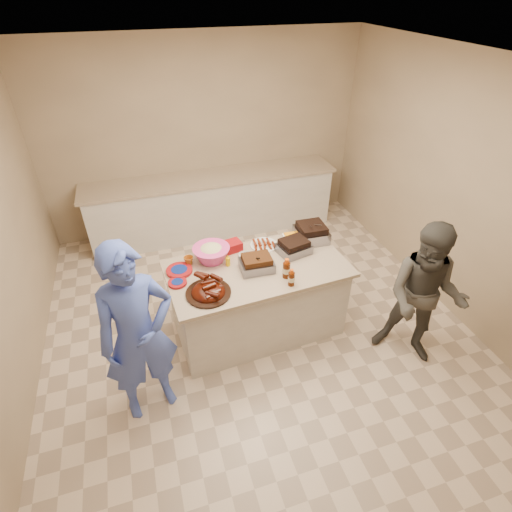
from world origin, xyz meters
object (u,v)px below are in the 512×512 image
object	(u,v)px
roasting_pan	(311,240)
bbq_bottle_a	(286,277)
island	(257,327)
mustard_bottle	(228,265)
plastic_cup	(189,264)
guest_blue	(154,401)
guest_gray	(406,352)
bbq_bottle_b	(291,285)
rib_platter	(209,294)
coleslaw_bowl	(212,260)

from	to	relation	value
roasting_pan	bbq_bottle_a	xyz separation A→B (m)	(-0.50, -0.54, 0.00)
island	mustard_bottle	size ratio (longest dim) A/B	14.35
island	mustard_bottle	world-z (taller)	mustard_bottle
plastic_cup	guest_blue	world-z (taller)	plastic_cup
guest_blue	guest_gray	xyz separation A→B (m)	(2.59, -0.20, 0.00)
roasting_pan	bbq_bottle_b	world-z (taller)	bbq_bottle_b
mustard_bottle	guest_blue	xyz separation A→B (m)	(-0.93, -0.73, -0.85)
rib_platter	plastic_cup	size ratio (longest dim) A/B	4.34
rib_platter	mustard_bottle	bearing A→B (deg)	52.99
bbq_bottle_a	guest_gray	distance (m)	1.56
roasting_pan	plastic_cup	bearing A→B (deg)	-175.82
roasting_pan	guest_gray	bearing A→B (deg)	-56.58
rib_platter	coleslaw_bowl	bearing A→B (deg)	74.24
bbq_bottle_b	plastic_cup	size ratio (longest dim) A/B	1.87
rib_platter	plastic_cup	xyz separation A→B (m)	(-0.09, 0.50, 0.00)
bbq_bottle_b	guest_blue	bearing A→B (deg)	-169.98
bbq_bottle_a	roasting_pan	bearing A→B (deg)	47.25
rib_platter	guest_blue	distance (m)	1.13
rib_platter	mustard_bottle	size ratio (longest dim) A/B	3.34
guest_blue	guest_gray	distance (m)	2.59
coleslaw_bowl	guest_gray	xyz separation A→B (m)	(1.79, -1.06, -0.85)
roasting_pan	plastic_cup	size ratio (longest dim) A/B	3.39
mustard_bottle	plastic_cup	world-z (taller)	mustard_bottle
island	roasting_pan	bearing A→B (deg)	19.04
island	guest_blue	distance (m)	1.35
mustard_bottle	coleslaw_bowl	bearing A→B (deg)	135.11
coleslaw_bowl	bbq_bottle_b	size ratio (longest dim) A/B	2.10
bbq_bottle_b	mustard_bottle	bearing A→B (deg)	135.76
rib_platter	plastic_cup	bearing A→B (deg)	100.38
roasting_pan	guest_blue	bearing A→B (deg)	-152.52
bbq_bottle_a	bbq_bottle_b	world-z (taller)	bbq_bottle_a
coleslaw_bowl	bbq_bottle_b	distance (m)	0.87
bbq_bottle_a	bbq_bottle_b	distance (m)	0.13
bbq_bottle_b	mustard_bottle	distance (m)	0.68
island	plastic_cup	size ratio (longest dim) A/B	18.66
bbq_bottle_a	plastic_cup	distance (m)	0.98
roasting_pan	plastic_cup	distance (m)	1.35
coleslaw_bowl	guest_blue	xyz separation A→B (m)	(-0.79, -0.86, -0.85)
rib_platter	coleslaw_bowl	world-z (taller)	coleslaw_bowl
roasting_pan	coleslaw_bowl	bearing A→B (deg)	-175.48
roasting_pan	guest_gray	world-z (taller)	roasting_pan
plastic_cup	guest_gray	bearing A→B (deg)	-27.46
rib_platter	roasting_pan	xyz separation A→B (m)	(1.26, 0.55, 0.00)
guest_gray	plastic_cup	bearing A→B (deg)	-163.87
roasting_pan	guest_blue	world-z (taller)	roasting_pan
island	rib_platter	distance (m)	1.04
bbq_bottle_b	coleslaw_bowl	bearing A→B (deg)	135.62
rib_platter	guest_blue	bearing A→B (deg)	-151.19
island	bbq_bottle_b	bearing A→B (deg)	-63.05
bbq_bottle_b	guest_gray	distance (m)	1.51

